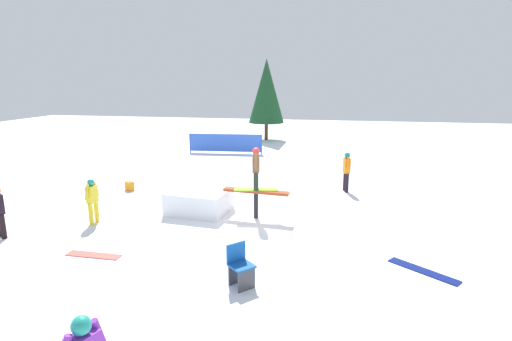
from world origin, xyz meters
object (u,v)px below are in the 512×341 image
object	(u,v)px
loose_snowboard_navy	(423,271)
pine_tree_near	(266,91)
main_rider_on_rail	(256,169)
backpack_on_snow	(130,186)
folding_chair	(240,267)
bystander_yellow	(92,199)
bystander_orange	(347,170)
rail_feature	(256,195)
loose_snowboard_coral	(94,255)

from	to	relation	value
loose_snowboard_navy	pine_tree_near	distance (m)	19.81
main_rider_on_rail	backpack_on_snow	size ratio (longest dim) A/B	3.94
main_rider_on_rail	backpack_on_snow	xyz separation A→B (m)	(-5.27, 2.07, -1.34)
folding_chair	backpack_on_snow	distance (m)	8.40
bystander_yellow	bystander_orange	bearing A→B (deg)	130.17
rail_feature	pine_tree_near	size ratio (longest dim) A/B	0.37
backpack_on_snow	rail_feature	bearing A→B (deg)	-170.37
bystander_orange	loose_snowboard_navy	distance (m)	6.44
backpack_on_snow	loose_snowboard_navy	bearing A→B (deg)	-175.51
rail_feature	loose_snowboard_coral	distance (m)	4.76
main_rider_on_rail	bystander_yellow	xyz separation A→B (m)	(-4.55, -1.36, -0.76)
rail_feature	folding_chair	distance (m)	4.10
loose_snowboard_coral	main_rider_on_rail	bearing A→B (deg)	45.95
rail_feature	bystander_orange	world-z (taller)	bystander_orange
loose_snowboard_coral	loose_snowboard_navy	world-z (taller)	same
main_rider_on_rail	rail_feature	bearing A→B (deg)	0.00
bystander_yellow	bystander_orange	world-z (taller)	bystander_orange
bystander_yellow	loose_snowboard_navy	xyz separation A→B (m)	(8.81, -1.34, -0.73)
loose_snowboard_navy	backpack_on_snow	size ratio (longest dim) A/B	4.59
pine_tree_near	bystander_orange	bearing A→B (deg)	-67.40
loose_snowboard_coral	folding_chair	distance (m)	3.85
bystander_orange	backpack_on_snow	bearing A→B (deg)	-92.92
main_rider_on_rail	bystander_orange	xyz separation A→B (m)	(2.74, 3.51, -0.68)
folding_chair	backpack_on_snow	bearing A→B (deg)	86.70
backpack_on_snow	pine_tree_near	xyz separation A→B (m)	(2.94, 13.62, 3.14)
rail_feature	main_rider_on_rail	distance (m)	0.79
loose_snowboard_navy	main_rider_on_rail	bearing A→B (deg)	-174.72
rail_feature	backpack_on_snow	bearing A→B (deg)	164.50
loose_snowboard_coral	backpack_on_snow	bearing A→B (deg)	110.41
folding_chair	pine_tree_near	bearing A→B (deg)	51.70
loose_snowboard_coral	loose_snowboard_navy	bearing A→B (deg)	5.44
main_rider_on_rail	loose_snowboard_coral	xyz separation A→B (m)	(-3.30, -3.35, -1.50)
main_rider_on_rail	bystander_yellow	world-z (taller)	main_rider_on_rail
pine_tree_near	backpack_on_snow	bearing A→B (deg)	-102.17
loose_snowboard_coral	pine_tree_near	world-z (taller)	pine_tree_near
pine_tree_near	bystander_yellow	bearing A→B (deg)	-97.41
bystander_orange	rail_feature	bearing A→B (deg)	-51.07
loose_snowboard_coral	folding_chair	xyz separation A→B (m)	(3.76, -0.71, 0.40)
bystander_orange	loose_snowboard_navy	size ratio (longest dim) A/B	0.95
bystander_yellow	pine_tree_near	world-z (taller)	pine_tree_near
backpack_on_snow	pine_tree_near	distance (m)	14.28
loose_snowboard_navy	pine_tree_near	world-z (taller)	pine_tree_near
loose_snowboard_navy	folding_chair	xyz separation A→B (m)	(-3.80, -1.36, 0.40)
bystander_orange	pine_tree_near	size ratio (longest dim) A/B	0.27
folding_chair	loose_snowboard_coral	bearing A→B (deg)	123.02
main_rider_on_rail	backpack_on_snow	distance (m)	5.82
bystander_orange	pine_tree_near	xyz separation A→B (m)	(-5.07, 12.18, 2.48)
rail_feature	backpack_on_snow	size ratio (longest dim) A/B	5.96
rail_feature	pine_tree_near	xyz separation A→B (m)	(-2.33, 15.69, 2.59)
rail_feature	folding_chair	xyz separation A→B (m)	(0.46, -4.06, -0.31)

